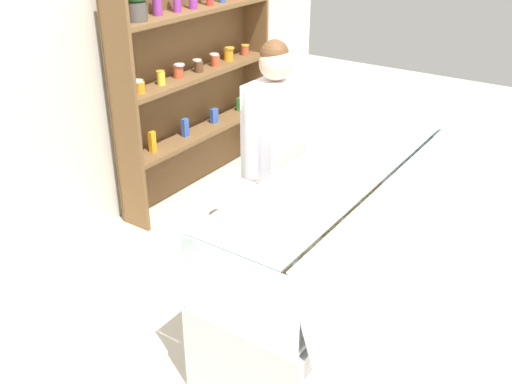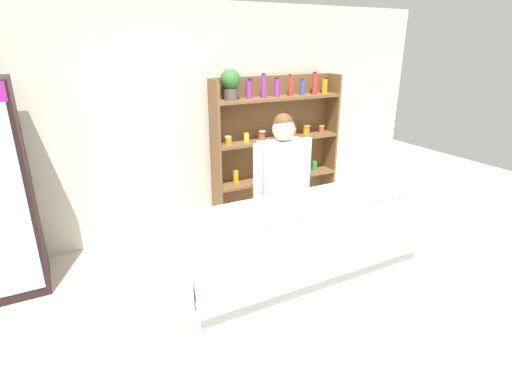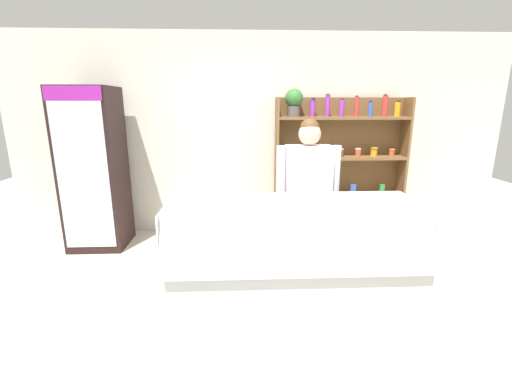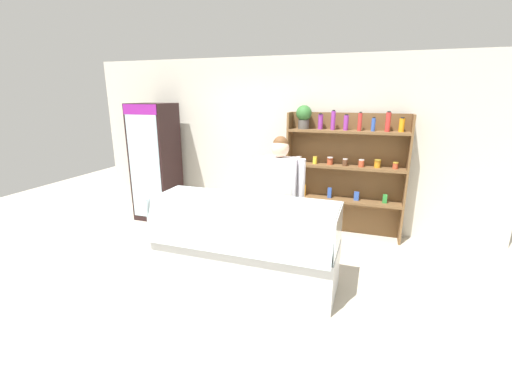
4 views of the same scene
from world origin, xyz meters
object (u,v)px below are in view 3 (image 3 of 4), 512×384
deli_display_case (291,279)px  shop_clerk (308,187)px  drinks_fridge (94,170)px  shelving_unit (336,156)px

deli_display_case → shop_clerk: size_ratio=1.27×
drinks_fridge → deli_display_case: 2.83m
deli_display_case → shelving_unit: bearing=65.6°
drinks_fridge → shop_clerk: bearing=-21.2°
drinks_fridge → shop_clerk: size_ratio=1.21×
deli_display_case → shop_clerk: bearing=68.9°
shelving_unit → deli_display_case: shelving_unit is taller
shop_clerk → drinks_fridge: bearing=158.8°
drinks_fridge → shelving_unit: size_ratio=1.01×
drinks_fridge → deli_display_case: size_ratio=0.95×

